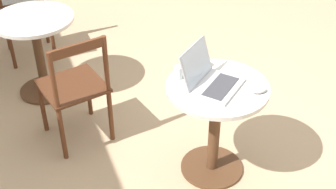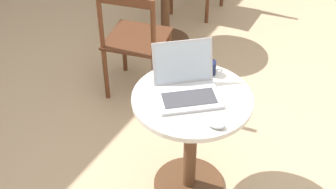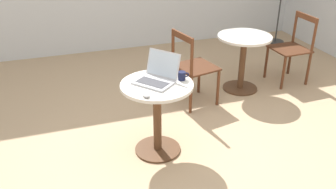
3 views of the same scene
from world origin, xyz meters
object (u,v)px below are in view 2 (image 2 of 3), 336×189
object	(u,v)px
cafe_table_near	(191,126)
laptop	(186,85)
mouse	(216,124)
mug	(210,68)
chair_mid_left	(135,42)
drinking_glass	(175,64)

from	to	relation	value
cafe_table_near	laptop	distance (m)	0.27
mouse	laptop	bearing A→B (deg)	55.94
mouse	mug	distance (m)	0.46
chair_mid_left	drinking_glass	distance (m)	0.85
cafe_table_near	drinking_glass	world-z (taller)	drinking_glass
laptop	cafe_table_near	bearing A→B (deg)	-107.67
chair_mid_left	laptop	distance (m)	1.06
chair_mid_left	cafe_table_near	bearing A→B (deg)	-130.02
cafe_table_near	laptop	world-z (taller)	laptop
mouse	drinking_glass	bearing A→B (deg)	51.17
chair_mid_left	mug	size ratio (longest dim) A/B	8.55
chair_mid_left	mug	distance (m)	0.96
mouse	mug	size ratio (longest dim) A/B	0.95
chair_mid_left	laptop	bearing A→B (deg)	-131.02
chair_mid_left	mouse	size ratio (longest dim) A/B	9.04
drinking_glass	mug	bearing A→B (deg)	-69.50
mug	chair_mid_left	bearing A→B (deg)	61.52
drinking_glass	mouse	bearing A→B (deg)	-128.83
cafe_table_near	mouse	size ratio (longest dim) A/B	7.24
laptop	mouse	world-z (taller)	laptop
laptop	chair_mid_left	bearing A→B (deg)	48.98
chair_mid_left	mug	bearing A→B (deg)	-118.48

